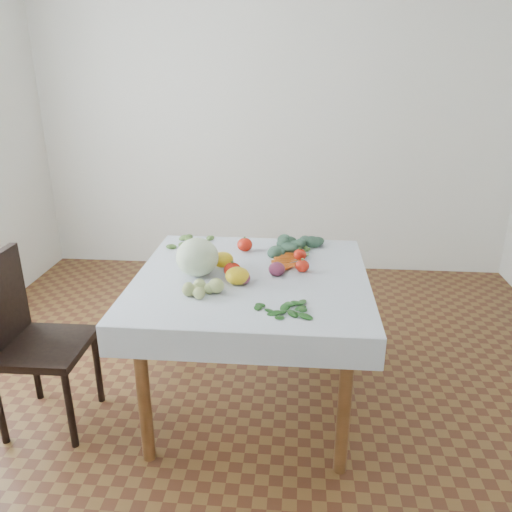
% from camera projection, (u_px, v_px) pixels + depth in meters
% --- Properties ---
extents(ground, '(4.00, 4.00, 0.00)m').
position_uv_depth(ground, '(252.00, 403.00, 2.71)').
color(ground, brown).
extents(back_wall, '(4.00, 0.04, 2.70)m').
position_uv_depth(back_wall, '(275.00, 113.00, 4.08)').
color(back_wall, white).
rests_on(back_wall, ground).
extents(table, '(1.00, 1.00, 0.75)m').
position_uv_depth(table, '(252.00, 294.00, 2.47)').
color(table, brown).
rests_on(table, ground).
extents(tablecloth, '(1.12, 1.12, 0.01)m').
position_uv_depth(tablecloth, '(252.00, 276.00, 2.44)').
color(tablecloth, white).
rests_on(tablecloth, table).
extents(chair, '(0.41, 0.41, 0.90)m').
position_uv_depth(chair, '(25.00, 332.00, 2.40)').
color(chair, black).
rests_on(chair, ground).
extents(cabbage, '(0.26, 0.26, 0.19)m').
position_uv_depth(cabbage, '(197.00, 257.00, 2.41)').
color(cabbage, silver).
rests_on(cabbage, tablecloth).
extents(tomato_a, '(0.10, 0.10, 0.07)m').
position_uv_depth(tomato_a, '(245.00, 245.00, 2.74)').
color(tomato_a, red).
rests_on(tomato_a, tablecloth).
extents(tomato_b, '(0.09, 0.09, 0.06)m').
position_uv_depth(tomato_b, '(300.00, 255.00, 2.61)').
color(tomato_b, red).
rests_on(tomato_b, tablecloth).
extents(tomato_c, '(0.10, 0.10, 0.07)m').
position_uv_depth(tomato_c, '(232.00, 270.00, 2.40)').
color(tomato_c, red).
rests_on(tomato_c, tablecloth).
extents(tomato_d, '(0.08, 0.08, 0.06)m').
position_uv_depth(tomato_d, '(302.00, 266.00, 2.46)').
color(tomato_d, red).
rests_on(tomato_d, tablecloth).
extents(heirloom_back, '(0.14, 0.14, 0.08)m').
position_uv_depth(heirloom_back, '(223.00, 260.00, 2.53)').
color(heirloom_back, yellow).
rests_on(heirloom_back, tablecloth).
extents(heirloom_front, '(0.15, 0.15, 0.08)m').
position_uv_depth(heirloom_front, '(237.00, 276.00, 2.33)').
color(heirloom_front, yellow).
rests_on(heirloom_front, tablecloth).
extents(onion_a, '(0.08, 0.08, 0.06)m').
position_uv_depth(onion_a, '(243.00, 278.00, 2.33)').
color(onion_a, maroon).
rests_on(onion_a, tablecloth).
extents(onion_b, '(0.08, 0.08, 0.07)m').
position_uv_depth(onion_b, '(277.00, 269.00, 2.42)').
color(onion_b, maroon).
rests_on(onion_b, tablecloth).
extents(tomatillo_cluster, '(0.17, 0.13, 0.05)m').
position_uv_depth(tomatillo_cluster, '(203.00, 288.00, 2.23)').
color(tomatillo_cluster, '#9FB065').
rests_on(tomatillo_cluster, tablecloth).
extents(carrot_bunch, '(0.18, 0.32, 0.03)m').
position_uv_depth(carrot_bunch, '(290.00, 260.00, 2.59)').
color(carrot_bunch, orange).
rests_on(carrot_bunch, tablecloth).
extents(kale_bunch, '(0.32, 0.31, 0.05)m').
position_uv_depth(kale_bunch, '(293.00, 246.00, 2.76)').
color(kale_bunch, '#34553E').
rests_on(kale_bunch, tablecloth).
extents(basil_bunch, '(0.24, 0.19, 0.01)m').
position_uv_depth(basil_bunch, '(281.00, 309.00, 2.09)').
color(basil_bunch, '#1C5119').
rests_on(basil_bunch, tablecloth).
extents(dill_bunch, '(0.21, 0.21, 0.02)m').
position_uv_depth(dill_bunch, '(192.00, 242.00, 2.86)').
color(dill_bunch, '#4D6D32').
rests_on(dill_bunch, tablecloth).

